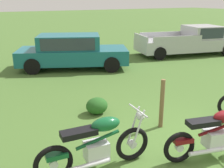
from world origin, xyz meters
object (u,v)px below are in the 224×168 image
object	(u,v)px
fence_post_wooden	(162,104)
shrub_low	(97,106)
motorcycle_green	(97,145)
car_teal	(71,50)
pickup_truck_silver	(191,40)
motorcycle_maroon	(216,134)

from	to	relation	value
fence_post_wooden	shrub_low	xyz separation A→B (m)	(-0.99, 1.39, -0.36)
motorcycle_green	shrub_low	world-z (taller)	motorcycle_green
car_teal	shrub_low	size ratio (longest dim) A/B	8.44
pickup_truck_silver	shrub_low	bearing A→B (deg)	-136.34
fence_post_wooden	shrub_low	world-z (taller)	fence_post_wooden
motorcycle_green	car_teal	xyz separation A→B (m)	(2.14, 6.92, 0.31)
shrub_low	motorcycle_maroon	bearing A→B (deg)	-68.87
car_teal	shrub_low	world-z (taller)	car_teal
shrub_low	motorcycle_green	bearing A→B (deg)	-115.65
car_teal	pickup_truck_silver	xyz separation A→B (m)	(6.62, -0.23, -0.05)
fence_post_wooden	motorcycle_green	bearing A→B (deg)	-159.54
car_teal	motorcycle_green	bearing A→B (deg)	-83.70
motorcycle_maroon	car_teal	xyz separation A→B (m)	(0.01, 7.62, 0.32)
pickup_truck_silver	car_teal	bearing A→B (deg)	-168.77
shrub_low	fence_post_wooden	bearing A→B (deg)	-54.56
fence_post_wooden	car_teal	bearing A→B (deg)	88.91
motorcycle_green	motorcycle_maroon	bearing A→B (deg)	-14.20
pickup_truck_silver	fence_post_wooden	xyz separation A→B (m)	(-6.74, -5.93, -0.17)
motorcycle_maroon	shrub_low	distance (m)	3.07
motorcycle_maroon	pickup_truck_silver	size ratio (longest dim) A/B	0.37
car_teal	fence_post_wooden	distance (m)	6.17
pickup_truck_silver	fence_post_wooden	world-z (taller)	pickup_truck_silver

